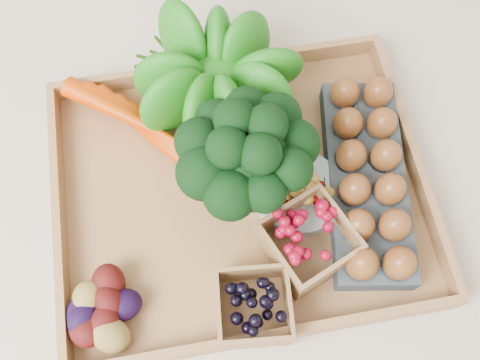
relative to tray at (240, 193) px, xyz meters
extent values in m
plane|color=beige|center=(0.00, 0.00, -0.01)|extent=(4.00, 4.00, 0.00)
cube|color=#A67545|center=(0.00, 0.00, 0.00)|extent=(0.55, 0.45, 0.01)
sphere|color=#115B0E|center=(-0.01, 0.16, 0.09)|extent=(0.17, 0.17, 0.17)
cylinder|color=#8C9EA5|center=(0.08, -0.03, 0.02)|extent=(0.13, 0.13, 0.03)
cube|color=#394248|center=(0.19, -0.02, 0.03)|extent=(0.17, 0.34, 0.04)
cube|color=black|center=(-0.01, -0.18, 0.04)|extent=(0.11, 0.11, 0.07)
cube|color=maroon|center=(0.08, -0.11, 0.04)|extent=(0.14, 0.14, 0.07)
camera|label=1|loc=(-0.05, -0.30, 0.76)|focal=40.00mm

